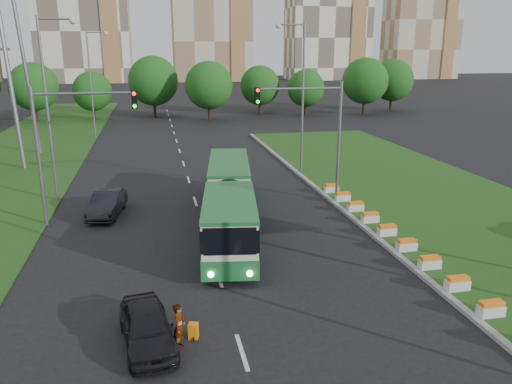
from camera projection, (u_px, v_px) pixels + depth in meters
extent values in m
plane|color=black|center=(282.00, 271.00, 23.27)|extent=(360.00, 360.00, 0.00)
cube|color=#1F4F16|center=(440.00, 203.00, 33.33)|extent=(14.00, 60.00, 0.15)
cube|color=gray|center=(342.00, 209.00, 31.97)|extent=(0.30, 60.00, 0.18)
cube|color=#1F4F16|center=(9.00, 168.00, 43.27)|extent=(12.00, 110.00, 0.10)
cylinder|color=slate|center=(339.00, 144.00, 32.84)|extent=(0.20, 0.20, 8.00)
cylinder|color=slate|center=(300.00, 89.00, 31.32)|extent=(5.50, 0.14, 0.14)
cube|color=black|center=(257.00, 96.00, 30.89)|extent=(0.32, 0.32, 1.00)
cylinder|color=slate|center=(39.00, 159.00, 28.30)|extent=(0.20, 0.20, 8.00)
cylinder|color=slate|center=(83.00, 93.00, 27.85)|extent=(5.50, 0.14, 0.14)
cube|color=black|center=(134.00, 100.00, 28.50)|extent=(0.32, 0.32, 1.00)
cube|color=beige|center=(211.00, 1.00, 160.55)|extent=(25.00, 15.00, 50.00)
cube|color=white|center=(328.00, 8.00, 168.80)|extent=(27.00, 15.00, 47.00)
cube|color=beige|center=(422.00, 20.00, 176.62)|extent=(24.00, 14.00, 40.00)
cube|color=beige|center=(242.00, 225.00, 24.32)|extent=(2.44, 6.74, 2.64)
cube|color=beige|center=(218.00, 181.00, 32.47)|extent=(2.44, 8.21, 2.64)
cylinder|color=black|center=(229.00, 203.00, 28.06)|extent=(2.44, 1.22, 2.44)
cube|color=#1E6A32|center=(242.00, 242.00, 24.56)|extent=(2.52, 6.79, 0.93)
cube|color=#1E6A32|center=(219.00, 194.00, 32.71)|extent=(2.52, 8.26, 0.93)
cube|color=black|center=(242.00, 217.00, 24.20)|extent=(2.52, 6.79, 1.03)
cube|color=black|center=(218.00, 175.00, 32.35)|extent=(2.52, 8.26, 1.03)
imported|color=black|center=(147.00, 327.00, 17.26)|extent=(2.26, 4.35, 1.42)
imported|color=black|center=(107.00, 204.00, 30.94)|extent=(2.31, 4.79, 1.51)
imported|color=gray|center=(179.00, 326.00, 17.09)|extent=(0.60, 0.71, 1.65)
cube|color=orange|center=(193.00, 331.00, 17.78)|extent=(0.34, 0.29, 0.58)
cylinder|color=black|center=(194.00, 339.00, 17.70)|extent=(0.04, 0.14, 0.14)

